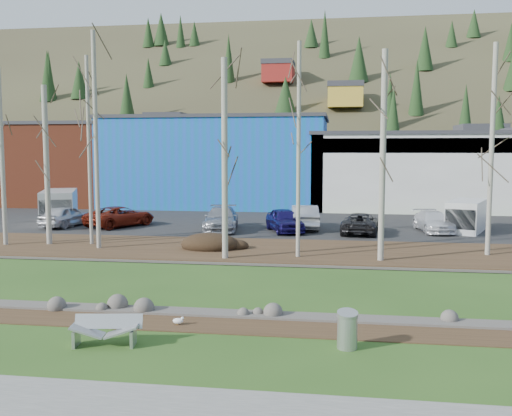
% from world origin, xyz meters
% --- Properties ---
extents(ground, '(200.00, 200.00, 0.00)m').
position_xyz_m(ground, '(0.00, 0.00, 0.00)').
color(ground, '#294C18').
rests_on(ground, ground).
extents(footpath, '(80.00, 2.00, 0.04)m').
position_xyz_m(footpath, '(0.00, -3.50, 0.02)').
color(footpath, slate).
rests_on(footpath, ground).
extents(dirt_strip, '(80.00, 1.80, 0.03)m').
position_xyz_m(dirt_strip, '(0.00, 2.10, 0.01)').
color(dirt_strip, '#382616').
rests_on(dirt_strip, ground).
extents(near_bank_rocks, '(80.00, 0.80, 0.50)m').
position_xyz_m(near_bank_rocks, '(0.00, 3.10, 0.00)').
color(near_bank_rocks, '#47423D').
rests_on(near_bank_rocks, ground).
extents(river, '(80.00, 8.00, 0.90)m').
position_xyz_m(river, '(0.00, 7.20, 0.00)').
color(river, black).
rests_on(river, ground).
extents(far_bank_rocks, '(80.00, 0.80, 0.46)m').
position_xyz_m(far_bank_rocks, '(0.00, 11.30, 0.00)').
color(far_bank_rocks, '#47423D').
rests_on(far_bank_rocks, ground).
extents(far_bank, '(80.00, 7.00, 0.15)m').
position_xyz_m(far_bank, '(0.00, 14.50, 0.07)').
color(far_bank, '#382616').
rests_on(far_bank, ground).
extents(parking_lot, '(80.00, 14.00, 0.14)m').
position_xyz_m(parking_lot, '(0.00, 25.00, 0.07)').
color(parking_lot, black).
rests_on(parking_lot, ground).
extents(building_brick, '(16.32, 12.24, 7.80)m').
position_xyz_m(building_brick, '(-24.00, 39.00, 3.91)').
color(building_brick, brown).
rests_on(building_brick, ground).
extents(building_blue, '(20.40, 12.24, 8.30)m').
position_xyz_m(building_blue, '(-6.00, 39.00, 4.16)').
color(building_blue, '#0E60AC').
rests_on(building_blue, ground).
extents(building_white, '(18.36, 12.24, 6.80)m').
position_xyz_m(building_white, '(12.00, 38.98, 3.41)').
color(building_white, beige).
rests_on(building_white, ground).
extents(hillside, '(160.00, 72.00, 35.00)m').
position_xyz_m(hillside, '(0.00, 84.00, 17.50)').
color(hillside, '#322C1D').
rests_on(hillside, ground).
extents(bench_damaged, '(1.88, 0.87, 0.81)m').
position_xyz_m(bench_damaged, '(-0.80, -0.09, 0.41)').
color(bench_damaged, '#AEB2B4').
rests_on(bench_damaged, ground).
extents(litter_bin, '(0.61, 0.61, 0.92)m').
position_xyz_m(litter_bin, '(5.63, 0.58, 0.46)').
color(litter_bin, '#AEB2B4').
rests_on(litter_bin, ground).
extents(seagull, '(0.38, 0.18, 0.27)m').
position_xyz_m(seagull, '(0.65, 1.84, 0.15)').
color(seagull, gold).
rests_on(seagull, ground).
extents(dirt_mound, '(3.03, 2.14, 0.59)m').
position_xyz_m(dirt_mound, '(-1.27, 14.29, 0.45)').
color(dirt_mound, black).
rests_on(dirt_mound, far_bank).
extents(birch_0, '(0.24, 0.24, 9.45)m').
position_xyz_m(birch_0, '(-12.48, 13.92, 4.87)').
color(birch_0, '#AAA59A').
rests_on(birch_0, far_bank).
extents(birch_1, '(0.19, 0.19, 10.08)m').
position_xyz_m(birch_1, '(-7.99, 14.85, 5.19)').
color(birch_1, '#AAA59A').
rests_on(birch_1, far_bank).
extents(birch_2, '(0.29, 0.29, 8.53)m').
position_xyz_m(birch_2, '(-10.25, 14.47, 4.41)').
color(birch_2, '#AAA59A').
rests_on(birch_2, far_bank).
extents(birch_3, '(0.23, 0.23, 11.11)m').
position_xyz_m(birch_3, '(-7.05, 13.68, 5.70)').
color(birch_3, '#AAA59A').
rests_on(birch_3, far_bank).
extents(birch_4, '(0.28, 0.28, 9.31)m').
position_xyz_m(birch_4, '(0.05, 11.85, 4.80)').
color(birch_4, '#AAA59A').
rests_on(birch_4, far_bank).
extents(birch_5, '(0.19, 0.19, 10.11)m').
position_xyz_m(birch_5, '(3.44, 12.67, 5.20)').
color(birch_5, '#AAA59A').
rests_on(birch_5, far_bank).
extents(birch_6, '(0.28, 0.28, 9.59)m').
position_xyz_m(birch_6, '(7.30, 12.35, 4.95)').
color(birch_6, '#AAA59A').
rests_on(birch_6, far_bank).
extents(birch_7, '(0.23, 0.23, 10.15)m').
position_xyz_m(birch_7, '(12.56, 14.52, 5.22)').
color(birch_7, '#AAA59A').
rests_on(birch_7, far_bank).
extents(car_0, '(2.42, 4.46, 1.44)m').
position_xyz_m(car_0, '(-12.69, 21.24, 0.86)').
color(car_0, silver).
rests_on(car_0, parking_lot).
extents(car_1, '(4.33, 5.38, 1.36)m').
position_xyz_m(car_1, '(-9.15, 21.87, 0.82)').
color(car_1, maroon).
rests_on(car_1, parking_lot).
extents(car_2, '(2.73, 5.29, 1.47)m').
position_xyz_m(car_2, '(-2.08, 21.07, 0.87)').
color(car_2, '#989AA0').
rests_on(car_2, parking_lot).
extents(car_3, '(3.11, 4.61, 1.46)m').
position_xyz_m(car_3, '(2.00, 21.01, 0.87)').
color(car_3, '#181155').
rests_on(car_3, parking_lot).
extents(car_4, '(2.22, 4.88, 1.55)m').
position_xyz_m(car_4, '(3.12, 22.62, 0.92)').
color(car_4, '#B8B8BA').
rests_on(car_4, parking_lot).
extents(car_5, '(2.56, 4.76, 1.27)m').
position_xyz_m(car_5, '(6.66, 21.01, 0.77)').
color(car_5, '#262528').
rests_on(car_5, parking_lot).
extents(car_6, '(2.35, 4.58, 1.27)m').
position_xyz_m(car_6, '(11.21, 22.37, 0.78)').
color(car_6, silver).
rests_on(car_6, parking_lot).
extents(van_white, '(3.36, 4.82, 1.95)m').
position_xyz_m(van_white, '(13.27, 22.77, 1.11)').
color(van_white, white).
rests_on(van_white, parking_lot).
extents(van_grey, '(4.00, 5.65, 2.28)m').
position_xyz_m(van_grey, '(-14.02, 22.88, 1.28)').
color(van_grey, '#B3B5B7').
rests_on(van_grey, parking_lot).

